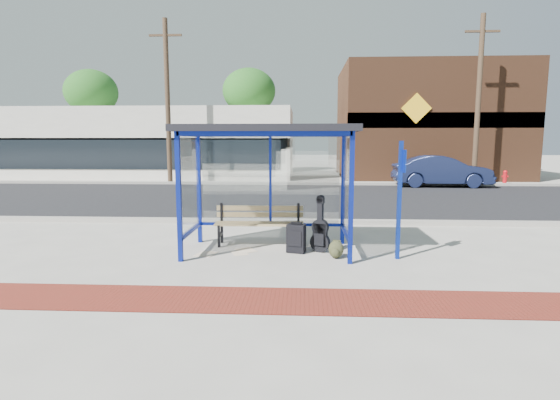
# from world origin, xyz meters

# --- Properties ---
(ground) EXTENTS (120.00, 120.00, 0.00)m
(ground) POSITION_xyz_m (0.00, 0.00, 0.00)
(ground) COLOR #B2ADA0
(ground) RESTS_ON ground
(brick_paver_strip) EXTENTS (60.00, 1.00, 0.01)m
(brick_paver_strip) POSITION_xyz_m (0.00, -2.60, 0.01)
(brick_paver_strip) COLOR maroon
(brick_paver_strip) RESTS_ON ground
(curb_near) EXTENTS (60.00, 0.25, 0.12)m
(curb_near) POSITION_xyz_m (0.00, 2.90, 0.06)
(curb_near) COLOR gray
(curb_near) RESTS_ON ground
(street_asphalt) EXTENTS (60.00, 10.00, 0.00)m
(street_asphalt) POSITION_xyz_m (0.00, 8.00, 0.00)
(street_asphalt) COLOR black
(street_asphalt) RESTS_ON ground
(curb_far) EXTENTS (60.00, 0.25, 0.12)m
(curb_far) POSITION_xyz_m (0.00, 13.10, 0.06)
(curb_far) COLOR gray
(curb_far) RESTS_ON ground
(far_sidewalk) EXTENTS (60.00, 4.00, 0.01)m
(far_sidewalk) POSITION_xyz_m (0.00, 15.00, 0.00)
(far_sidewalk) COLOR #B2ADA0
(far_sidewalk) RESTS_ON ground
(bus_shelter) EXTENTS (3.30, 1.80, 2.42)m
(bus_shelter) POSITION_xyz_m (0.00, 0.07, 2.07)
(bus_shelter) COLOR navy
(bus_shelter) RESTS_ON ground
(storefront_white) EXTENTS (18.00, 6.04, 4.00)m
(storefront_white) POSITION_xyz_m (-9.00, 17.99, 2.00)
(storefront_white) COLOR silver
(storefront_white) RESTS_ON ground
(storefront_brown) EXTENTS (10.00, 7.08, 6.40)m
(storefront_brown) POSITION_xyz_m (8.00, 18.49, 3.20)
(storefront_brown) COLOR #59331E
(storefront_brown) RESTS_ON ground
(tree_left) EXTENTS (3.60, 3.60, 7.03)m
(tree_left) POSITION_xyz_m (-14.00, 22.00, 5.45)
(tree_left) COLOR #4C3826
(tree_left) RESTS_ON ground
(tree_mid) EXTENTS (3.60, 3.60, 7.03)m
(tree_mid) POSITION_xyz_m (-3.00, 22.00, 5.45)
(tree_mid) COLOR #4C3826
(tree_mid) RESTS_ON ground
(tree_right) EXTENTS (3.60, 3.60, 7.03)m
(tree_right) POSITION_xyz_m (12.50, 22.00, 5.45)
(tree_right) COLOR #4C3826
(tree_right) RESTS_ON ground
(utility_pole_west) EXTENTS (1.60, 0.24, 8.00)m
(utility_pole_west) POSITION_xyz_m (-6.00, 13.40, 4.11)
(utility_pole_west) COLOR #4C3826
(utility_pole_west) RESTS_ON ground
(utility_pole_east) EXTENTS (1.60, 0.24, 8.00)m
(utility_pole_east) POSITION_xyz_m (9.00, 13.40, 4.11)
(utility_pole_east) COLOR #4C3826
(utility_pole_east) RESTS_ON ground
(bench) EXTENTS (1.82, 0.49, 0.85)m
(bench) POSITION_xyz_m (-0.22, 0.59, 0.48)
(bench) COLOR black
(bench) RESTS_ON ground
(guitar_bag) EXTENTS (0.39, 0.26, 1.04)m
(guitar_bag) POSITION_xyz_m (1.01, 0.04, 0.38)
(guitar_bag) COLOR black
(guitar_bag) RESTS_ON ground
(suitcase) EXTENTS (0.39, 0.30, 0.60)m
(suitcase) POSITION_xyz_m (0.55, -0.03, 0.28)
(suitcase) COLOR black
(suitcase) RESTS_ON ground
(backpack) EXTENTS (0.31, 0.30, 0.33)m
(backpack) POSITION_xyz_m (1.29, -0.39, 0.16)
(backpack) COLOR #31321C
(backpack) RESTS_ON ground
(sign_post) EXTENTS (0.11, 0.27, 2.14)m
(sign_post) POSITION_xyz_m (2.41, -0.38, 1.20)
(sign_post) COLOR #0D2997
(sign_post) RESTS_ON ground
(newspaper_a) EXTENTS (0.43, 0.49, 0.01)m
(newspaper_a) POSITION_xyz_m (-1.16, -0.23, 0.00)
(newspaper_a) COLOR white
(newspaper_a) RESTS_ON ground
(newspaper_b) EXTENTS (0.49, 0.51, 0.01)m
(newspaper_b) POSITION_xyz_m (-0.44, 0.08, 0.00)
(newspaper_b) COLOR white
(newspaper_b) RESTS_ON ground
(newspaper_c) EXTENTS (0.38, 0.42, 0.01)m
(newspaper_c) POSITION_xyz_m (-0.52, -0.15, 0.00)
(newspaper_c) COLOR white
(newspaper_c) RESTS_ON ground
(parked_car) EXTENTS (4.47, 1.69, 1.46)m
(parked_car) POSITION_xyz_m (7.18, 12.57, 0.73)
(parked_car) COLOR #182043
(parked_car) RESTS_ON ground
(fire_hydrant) EXTENTS (0.31, 0.21, 0.69)m
(fire_hydrant) POSITION_xyz_m (10.77, 14.05, 0.38)
(fire_hydrant) COLOR red
(fire_hydrant) RESTS_ON ground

